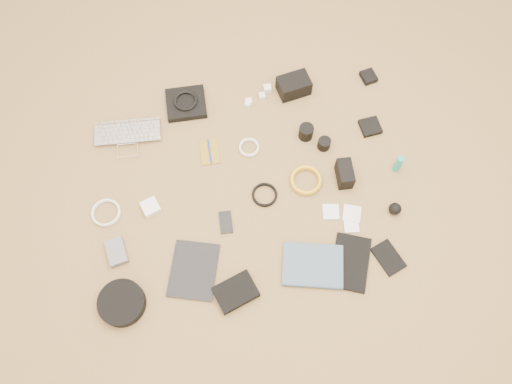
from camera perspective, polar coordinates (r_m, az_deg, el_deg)
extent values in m
cube|color=olive|center=(2.18, -0.70, -0.20)|extent=(4.00, 4.00, 0.04)
imported|color=#BBBBBF|center=(2.33, -14.43, 5.70)|extent=(0.31, 0.23, 0.02)
cube|color=black|center=(2.38, -7.99, 9.98)|extent=(0.18, 0.17, 0.03)
torus|color=black|center=(2.36, -8.07, 10.29)|extent=(0.13, 0.13, 0.01)
cube|color=white|center=(2.37, -0.82, 10.26)|extent=(0.03, 0.03, 0.03)
cube|color=white|center=(2.38, 0.69, 10.89)|extent=(0.03, 0.03, 0.03)
cube|color=white|center=(2.41, 1.30, 11.71)|extent=(0.04, 0.04, 0.03)
cube|color=white|center=(2.36, -0.97, 10.01)|extent=(0.03, 0.03, 0.02)
cube|color=black|center=(2.39, 4.33, 12.03)|extent=(0.16, 0.12, 0.08)
cube|color=black|center=(2.51, 12.73, 12.73)|extent=(0.08, 0.09, 0.03)
cube|color=olive|center=(2.25, -5.32, 4.58)|extent=(0.09, 0.13, 0.01)
cylinder|color=#152AAC|center=(2.25, -5.34, 4.67)|extent=(0.01, 0.12, 0.01)
torus|color=white|center=(2.25, -0.80, 5.04)|extent=(0.10, 0.10, 0.01)
cylinder|color=black|center=(2.27, 5.74, 6.84)|extent=(0.08, 0.08, 0.07)
cylinder|color=black|center=(2.26, 7.79, 5.49)|extent=(0.07, 0.07, 0.05)
cube|color=black|center=(2.36, 12.92, 7.28)|extent=(0.10, 0.10, 0.02)
cube|color=white|center=(2.17, -11.95, -1.70)|extent=(0.09, 0.09, 0.03)
torus|color=white|center=(2.21, -16.74, -2.33)|extent=(0.15, 0.15, 0.01)
torus|color=black|center=(2.15, 0.99, -0.37)|extent=(0.12, 0.12, 0.01)
torus|color=gold|center=(2.18, 5.70, 1.23)|extent=(0.17, 0.17, 0.02)
cube|color=black|center=(2.18, 10.10, 2.07)|extent=(0.07, 0.12, 0.09)
cylinder|color=teal|center=(2.25, 15.96, 3.08)|extent=(0.04, 0.04, 0.10)
cube|color=#5E5E63|center=(2.13, -15.65, -6.60)|extent=(0.09, 0.12, 0.03)
cube|color=black|center=(2.06, -7.14, -8.86)|extent=(0.24, 0.28, 0.01)
cube|color=black|center=(2.11, -3.46, -3.47)|extent=(0.06, 0.10, 0.01)
cube|color=silver|center=(2.15, 8.55, -2.26)|extent=(0.08, 0.08, 0.01)
cube|color=silver|center=(2.14, 10.84, -3.80)|extent=(0.07, 0.07, 0.01)
cube|color=silver|center=(2.16, 10.89, -2.45)|extent=(0.10, 0.10, 0.01)
sphere|color=black|center=(2.18, 15.60, -1.87)|extent=(0.06, 0.06, 0.05)
cylinder|color=black|center=(2.06, -15.09, -12.14)|extent=(0.22, 0.22, 0.05)
cube|color=black|center=(2.01, -2.33, -11.36)|extent=(0.19, 0.16, 0.04)
imported|color=#3E5369|center=(2.03, 6.44, -10.82)|extent=(0.28, 0.23, 0.02)
cube|color=black|center=(2.09, 10.76, -7.91)|extent=(0.22, 0.27, 0.02)
cube|color=black|center=(2.13, 14.88, -7.26)|extent=(0.13, 0.16, 0.01)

